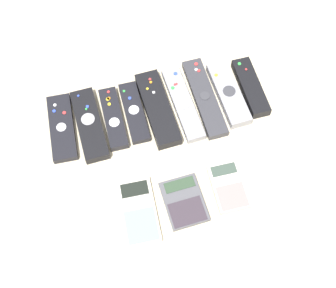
% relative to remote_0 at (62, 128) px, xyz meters
% --- Properties ---
extents(ground_plane, '(3.00, 3.00, 0.00)m').
position_rel_remote_0_xyz_m(ground_plane, '(0.23, -0.14, -0.01)').
color(ground_plane, beige).
extents(remote_0, '(0.06, 0.17, 0.02)m').
position_rel_remote_0_xyz_m(remote_0, '(0.00, 0.00, 0.00)').
color(remote_0, black).
rests_on(remote_0, ground_plane).
extents(remote_1, '(0.06, 0.19, 0.03)m').
position_rel_remote_0_xyz_m(remote_1, '(0.06, -0.01, 0.00)').
color(remote_1, black).
rests_on(remote_1, ground_plane).
extents(remote_2, '(0.04, 0.16, 0.02)m').
position_rel_remote_0_xyz_m(remote_2, '(0.12, -0.01, 0.00)').
color(remote_2, black).
rests_on(remote_2, ground_plane).
extents(remote_3, '(0.04, 0.16, 0.02)m').
position_rel_remote_0_xyz_m(remote_3, '(0.17, -0.00, -0.00)').
color(remote_3, black).
rests_on(remote_3, ground_plane).
extents(remote_4, '(0.07, 0.20, 0.03)m').
position_rel_remote_0_xyz_m(remote_4, '(0.23, -0.01, 0.00)').
color(remote_4, black).
rests_on(remote_4, ground_plane).
extents(remote_5, '(0.06, 0.21, 0.02)m').
position_rel_remote_0_xyz_m(remote_5, '(0.29, -0.01, 0.00)').
color(remote_5, gray).
rests_on(remote_5, ground_plane).
extents(remote_6, '(0.05, 0.22, 0.02)m').
position_rel_remote_0_xyz_m(remote_6, '(0.34, -0.00, 0.00)').
color(remote_6, '#333338').
rests_on(remote_6, ground_plane).
extents(remote_7, '(0.06, 0.18, 0.03)m').
position_rel_remote_0_xyz_m(remote_7, '(0.40, -0.01, 0.00)').
color(remote_7, gray).
rests_on(remote_7, ground_plane).
extents(remote_8, '(0.05, 0.16, 0.03)m').
position_rel_remote_0_xyz_m(remote_8, '(0.46, -0.01, 0.00)').
color(remote_8, black).
rests_on(remote_8, ground_plane).
extents(calculator_0, '(0.08, 0.15, 0.01)m').
position_rel_remote_0_xyz_m(calculator_0, '(0.13, -0.24, -0.00)').
color(calculator_0, beige).
rests_on(calculator_0, ground_plane).
extents(calculator_1, '(0.09, 0.12, 0.01)m').
position_rel_remote_0_xyz_m(calculator_1, '(0.23, -0.24, -0.00)').
color(calculator_1, '#4C4C51').
rests_on(calculator_1, ground_plane).
extents(calculator_2, '(0.07, 0.11, 0.02)m').
position_rel_remote_0_xyz_m(calculator_2, '(0.33, -0.24, 0.00)').
color(calculator_2, beige).
rests_on(calculator_2, ground_plane).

